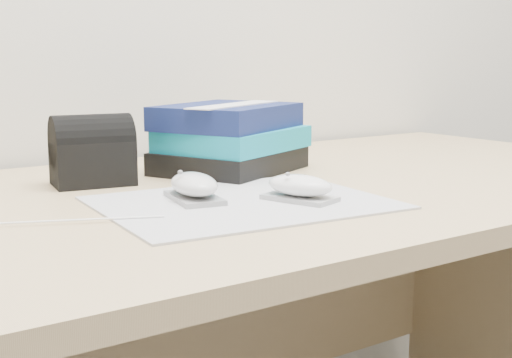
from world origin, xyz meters
TOP-DOWN VIEW (x-y plane):
  - desk at (0.00, 1.64)m, footprint 1.60×0.80m
  - mousepad at (-0.12, 1.47)m, footprint 0.42×0.34m
  - mouse_rear at (-0.17, 1.52)m, footprint 0.08×0.12m
  - mouse_front at (-0.05, 1.43)m, footprint 0.09×0.11m
  - usb_cable at (-0.35, 1.49)m, footprint 0.19×0.09m
  - book_stack at (0.02, 1.72)m, footprint 0.30×0.28m
  - pouch at (-0.23, 1.74)m, footprint 0.14×0.11m

SIDE VIEW (x-z plane):
  - desk at x=0.00m, z-range 0.13..0.86m
  - mousepad at x=-0.12m, z-range 0.73..0.73m
  - usb_cable at x=-0.35m, z-range 0.73..0.74m
  - mouse_front at x=-0.05m, z-range 0.73..0.77m
  - mouse_rear at x=-0.17m, z-range 0.73..0.78m
  - pouch at x=-0.23m, z-range 0.73..0.84m
  - book_stack at x=0.02m, z-range 0.73..0.85m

